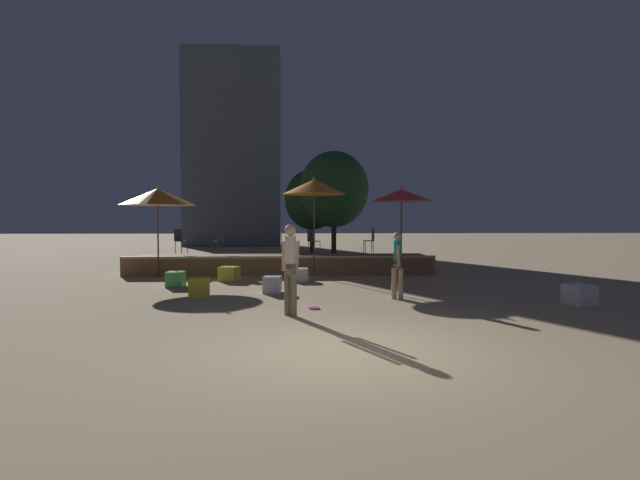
# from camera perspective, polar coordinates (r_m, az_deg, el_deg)

# --- Properties ---
(ground_plane) EXTENTS (120.00, 120.00, 0.00)m
(ground_plane) POSITION_cam_1_polar(r_m,az_deg,el_deg) (7.52, 2.85, -12.50)
(ground_plane) COLOR tan
(wooden_deck) EXTENTS (10.71, 2.39, 0.67)m
(wooden_deck) POSITION_cam_1_polar(r_m,az_deg,el_deg) (18.22, -4.47, -2.75)
(wooden_deck) COLOR olive
(wooden_deck) RESTS_ON ground
(patio_umbrella_0) EXTENTS (2.03, 2.03, 3.00)m
(patio_umbrella_0) POSITION_cam_1_polar(r_m,az_deg,el_deg) (16.72, 9.30, 5.04)
(patio_umbrella_0) COLOR brown
(patio_umbrella_0) RESTS_ON ground
(patio_umbrella_1) EXTENTS (2.48, 2.48, 3.02)m
(patio_umbrella_1) POSITION_cam_1_polar(r_m,az_deg,el_deg) (17.43, -18.08, 4.70)
(patio_umbrella_1) COLOR brown
(patio_umbrella_1) RESTS_ON ground
(patio_umbrella_2) EXTENTS (2.13, 2.13, 3.32)m
(patio_umbrella_2) POSITION_cam_1_polar(r_m,az_deg,el_deg) (16.59, -0.67, 6.06)
(patio_umbrella_2) COLOR brown
(patio_umbrella_2) RESTS_ON ground
(cube_seat_0) EXTENTS (0.60, 0.60, 0.48)m
(cube_seat_0) POSITION_cam_1_polar(r_m,az_deg,el_deg) (12.82, -13.65, -5.25)
(cube_seat_0) COLOR yellow
(cube_seat_0) RESTS_ON ground
(cube_seat_1) EXTENTS (0.68, 0.68, 0.46)m
(cube_seat_1) POSITION_cam_1_polar(r_m,az_deg,el_deg) (12.74, 27.52, -5.56)
(cube_seat_1) COLOR white
(cube_seat_1) RESTS_ON ground
(cube_seat_2) EXTENTS (0.50, 0.50, 0.44)m
(cube_seat_2) POSITION_cam_1_polar(r_m,az_deg,el_deg) (14.83, -16.17, -4.33)
(cube_seat_2) COLOR #4CC651
(cube_seat_2) RESTS_ON ground
(cube_seat_3) EXTENTS (0.68, 0.68, 0.45)m
(cube_seat_3) POSITION_cam_1_polar(r_m,az_deg,el_deg) (15.90, -10.32, -3.81)
(cube_seat_3) COLOR yellow
(cube_seat_3) RESTS_ON ground
(cube_seat_4) EXTENTS (0.49, 0.49, 0.43)m
(cube_seat_4) POSITION_cam_1_polar(r_m,az_deg,el_deg) (13.17, -5.48, -5.10)
(cube_seat_4) COLOR white
(cube_seat_4) RESTS_ON ground
(cube_seat_5) EXTENTS (0.58, 0.58, 0.39)m
(cube_seat_5) POSITION_cam_1_polar(r_m,az_deg,el_deg) (15.64, -2.45, -3.97)
(cube_seat_5) COLOR white
(cube_seat_5) RESTS_ON ground
(person_0) EXTENTS (0.39, 0.38, 1.83)m
(person_0) POSITION_cam_1_polar(r_m,az_deg,el_deg) (9.97, -3.40, -2.87)
(person_0) COLOR #72664C
(person_0) RESTS_ON ground
(person_1) EXTENTS (0.29, 0.47, 1.63)m
(person_1) POSITION_cam_1_polar(r_m,az_deg,el_deg) (12.23, 8.84, -2.64)
(person_1) COLOR tan
(person_1) RESTS_ON ground
(bistro_chair_0) EXTENTS (0.47, 0.47, 0.90)m
(bistro_chair_0) POSITION_cam_1_polar(r_m,az_deg,el_deg) (19.13, -15.76, 0.17)
(bistro_chair_0) COLOR #2D3338
(bistro_chair_0) RESTS_ON wooden_deck
(bistro_chair_1) EXTENTS (0.48, 0.48, 0.90)m
(bistro_chair_1) POSITION_cam_1_polar(r_m,az_deg,el_deg) (18.40, -11.38, 0.13)
(bistro_chair_1) COLOR #2D3338
(bistro_chair_1) RESTS_ON wooden_deck
(bistro_chair_2) EXTENTS (0.40, 0.40, 0.90)m
(bistro_chair_2) POSITION_cam_1_polar(r_m,az_deg,el_deg) (18.74, 5.84, 0.20)
(bistro_chair_2) COLOR #47474C
(bistro_chair_2) RESTS_ON wooden_deck
(bistro_chair_3) EXTENTS (0.48, 0.48, 0.90)m
(bistro_chair_3) POSITION_cam_1_polar(r_m,az_deg,el_deg) (18.35, -0.86, 0.17)
(bistro_chair_3) COLOR #2D3338
(bistro_chair_3) RESTS_ON wooden_deck
(frisbee_disc) EXTENTS (0.24, 0.24, 0.03)m
(frisbee_disc) POSITION_cam_1_polar(r_m,az_deg,el_deg) (10.84, -0.67, -7.78)
(frisbee_disc) COLOR #E54C99
(frisbee_disc) RESTS_ON ground
(background_tree_0) EXTENTS (3.82, 3.82, 5.68)m
(background_tree_0) POSITION_cam_1_polar(r_m,az_deg,el_deg) (27.63, 1.60, 5.80)
(background_tree_0) COLOR #3D2B1C
(background_tree_0) RESTS_ON ground
(background_tree_1) EXTENTS (3.15, 3.15, 4.79)m
(background_tree_1) POSITION_cam_1_polar(r_m,az_deg,el_deg) (28.67, -0.89, 4.63)
(background_tree_1) COLOR #3D2B1C
(background_tree_1) RESTS_ON ground
(distant_building) EXTENTS (6.83, 3.86, 13.89)m
(distant_building) POSITION_cam_1_polar(r_m,az_deg,el_deg) (37.43, -9.83, 10.06)
(distant_building) COLOR #4C5666
(distant_building) RESTS_ON ground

